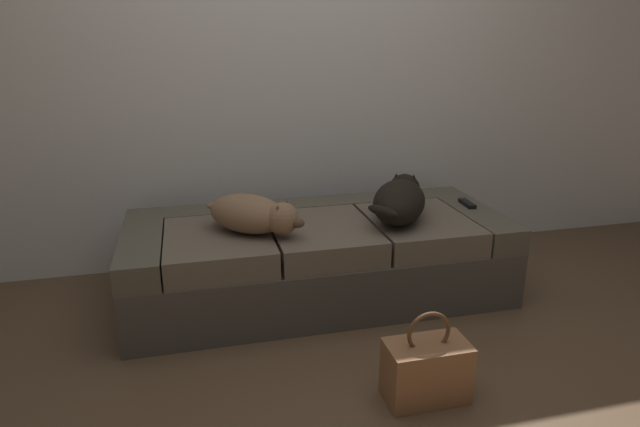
{
  "coord_description": "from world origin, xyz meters",
  "views": [
    {
      "loc": [
        -0.64,
        -1.66,
        1.37
      ],
      "look_at": [
        0.0,
        0.92,
        0.48
      ],
      "focal_mm": 30.42,
      "sensor_mm": 36.0,
      "label": 1
    }
  ],
  "objects_px": {
    "tv_remote": "(467,203)",
    "handbag": "(426,370)",
    "dog_tan": "(254,214)",
    "dog_dark": "(400,200)",
    "couch": "(318,257)"
  },
  "relations": [
    {
      "from": "tv_remote",
      "to": "handbag",
      "type": "height_order",
      "value": "tv_remote"
    },
    {
      "from": "dog_tan",
      "to": "handbag",
      "type": "distance_m",
      "value": 1.09
    },
    {
      "from": "dog_tan",
      "to": "dog_dark",
      "type": "bearing_deg",
      "value": 1.8
    },
    {
      "from": "couch",
      "to": "dog_tan",
      "type": "height_order",
      "value": "dog_tan"
    },
    {
      "from": "dog_tan",
      "to": "tv_remote",
      "type": "height_order",
      "value": "dog_tan"
    },
    {
      "from": "handbag",
      "to": "dog_tan",
      "type": "bearing_deg",
      "value": 122.43
    },
    {
      "from": "couch",
      "to": "tv_remote",
      "type": "bearing_deg",
      "value": 2.32
    },
    {
      "from": "dog_tan",
      "to": "tv_remote",
      "type": "relative_size",
      "value": 3.28
    },
    {
      "from": "dog_tan",
      "to": "handbag",
      "type": "height_order",
      "value": "dog_tan"
    },
    {
      "from": "tv_remote",
      "to": "handbag",
      "type": "bearing_deg",
      "value": -120.89
    },
    {
      "from": "couch",
      "to": "tv_remote",
      "type": "relative_size",
      "value": 13.24
    },
    {
      "from": "tv_remote",
      "to": "handbag",
      "type": "relative_size",
      "value": 0.4
    },
    {
      "from": "dog_dark",
      "to": "couch",
      "type": "bearing_deg",
      "value": 167.33
    },
    {
      "from": "tv_remote",
      "to": "handbag",
      "type": "xyz_separation_m",
      "value": [
        -0.69,
        -1.01,
        -0.32
      ]
    },
    {
      "from": "dog_dark",
      "to": "handbag",
      "type": "xyz_separation_m",
      "value": [
        -0.23,
        -0.88,
        -0.41
      ]
    }
  ]
}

